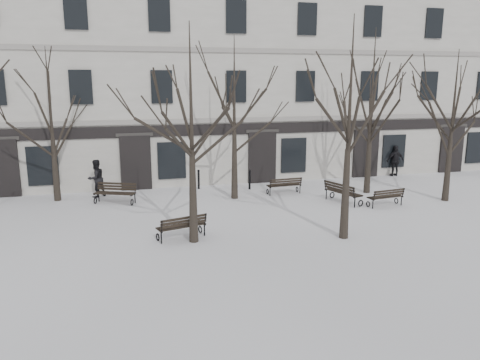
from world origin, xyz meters
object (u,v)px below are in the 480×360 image
object	(u,v)px
tree_3	(454,108)
bench_3	(115,192)
bench_2	(386,197)
bench_4	(284,185)
bench_1	(182,226)
bench_5	(342,192)
tree_2	(350,103)
tree_1	(191,109)

from	to	relation	value
tree_3	bench_3	xyz separation A→B (m)	(-15.55, 3.50, -3.93)
bench_2	bench_4	bearing A→B (deg)	-50.01
tree_3	bench_2	size ratio (longest dim) A/B	4.03
bench_1	bench_5	distance (m)	8.70
tree_2	bench_1	world-z (taller)	tree_2
bench_4	tree_1	bearing A→B (deg)	43.58
bench_1	bench_2	world-z (taller)	bench_1
tree_2	tree_3	xyz separation A→B (m)	(7.32, 3.78, -0.51)
tree_3	bench_3	distance (m)	16.42
tree_3	bench_5	xyz separation A→B (m)	(-5.09, 0.84, -3.92)
bench_1	bench_4	bearing A→B (deg)	-153.49
bench_1	bench_4	world-z (taller)	bench_1
tree_1	bench_5	distance (m)	9.52
bench_1	bench_2	xyz separation A→B (m)	(9.76, 2.14, -0.03)
tree_2	bench_4	xyz separation A→B (m)	(0.16, 6.97, -4.49)
tree_3	bench_4	size ratio (longest dim) A/B	4.00
tree_1	tree_2	xyz separation A→B (m)	(5.47, -0.97, 0.17)
tree_3	bench_5	size ratio (longest dim) A/B	3.44
tree_2	tree_3	size ratio (longest dim) A/B	1.11
tree_1	tree_3	bearing A→B (deg)	12.35
bench_4	bench_1	bearing A→B (deg)	39.73
tree_1	bench_3	xyz separation A→B (m)	(-2.76, 6.30, -4.27)
bench_2	bench_3	xyz separation A→B (m)	(-12.14, 3.75, 0.06)
tree_3	bench_1	bearing A→B (deg)	-169.70
tree_3	bench_5	world-z (taller)	tree_3
tree_3	bench_5	bearing A→B (deg)	170.62
tree_1	tree_3	xyz separation A→B (m)	(12.79, 2.80, -0.34)
bench_4	bench_5	world-z (taller)	bench_5
tree_3	bench_2	distance (m)	5.26
tree_1	bench_1	xyz separation A→B (m)	(-0.37, 0.41, -4.30)
bench_1	bench_4	xyz separation A→B (m)	(6.01, 5.59, -0.02)
tree_2	tree_3	world-z (taller)	tree_2
tree_2	bench_1	xyz separation A→B (m)	(-5.84, 1.38, -4.47)
bench_5	bench_3	bearing A→B (deg)	57.10
tree_3	bench_5	distance (m)	6.48
tree_1	bench_5	xyz separation A→B (m)	(7.70, 3.64, -4.26)
tree_2	tree_3	distance (m)	8.25
bench_1	tree_3	bearing A→B (deg)	173.89
bench_3	bench_4	bearing A→B (deg)	21.21
tree_2	bench_1	size ratio (longest dim) A/B	4.16
bench_2	bench_4	xyz separation A→B (m)	(-3.75, 3.45, 0.01)
bench_2	bench_5	world-z (taller)	bench_5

